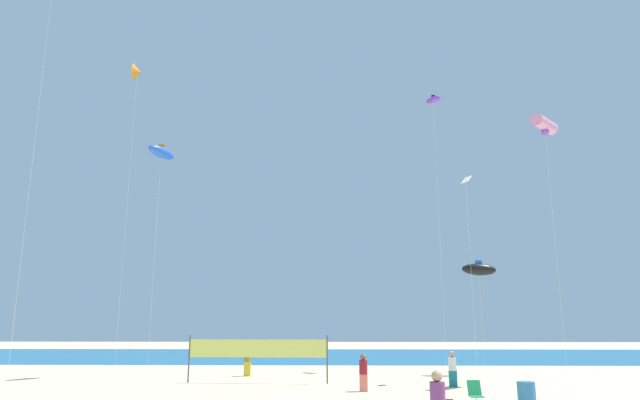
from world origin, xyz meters
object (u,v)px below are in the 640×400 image
at_px(volleyball_net, 258,350).
at_px(kite_white_diamond, 465,182).
at_px(beachgoer_white_shirt, 452,368).
at_px(kite_pink_tube, 544,125).
at_px(trash_barrel, 527,394).
at_px(beachgoer_maroon_shirt, 363,371).
at_px(kite_blue_inflatable, 161,153).
at_px(kite_orange_delta, 137,73).
at_px(folding_beach_chair, 475,392).
at_px(kite_violet_inflatable, 433,101).
at_px(beachgoer_olive_shirt, 248,359).
at_px(kite_black_inflatable, 479,270).

xyz_separation_m(volleyball_net, kite_white_diamond, (11.36, 0.45, 9.10)).
distance_m(beachgoer_white_shirt, kite_pink_tube, 14.12).
distance_m(trash_barrel, kite_pink_tube, 15.59).
relative_size(beachgoer_white_shirt, beachgoer_maroon_shirt, 1.02).
bearing_deg(kite_pink_tube, kite_blue_inflatable, 170.89).
xyz_separation_m(beachgoer_white_shirt, kite_orange_delta, (-18.98, 5.99, 18.58)).
relative_size(folding_beach_chair, trash_barrel, 0.97).
relative_size(beachgoer_white_shirt, kite_violet_inflatable, 0.09).
distance_m(folding_beach_chair, trash_barrel, 1.88).
xyz_separation_m(beachgoer_maroon_shirt, trash_barrel, (5.91, -4.29, -0.43)).
relative_size(beachgoer_white_shirt, kite_pink_tube, 0.12).
height_order(kite_orange_delta, kite_white_diamond, kite_orange_delta).
distance_m(beachgoer_olive_shirt, kite_blue_inflatable, 13.68).
distance_m(volleyball_net, kite_blue_inflatable, 13.89).
bearing_deg(kite_orange_delta, trash_barrel, -30.51).
bearing_deg(beachgoer_white_shirt, kite_violet_inflatable, 101.63).
bearing_deg(trash_barrel, folding_beach_chair, 162.34).
relative_size(beachgoer_white_shirt, volleyball_net, 0.23).
xyz_separation_m(kite_violet_inflatable, kite_white_diamond, (0.19, -6.82, -7.65)).
distance_m(beachgoer_olive_shirt, beachgoer_maroon_shirt, 9.09).
bearing_deg(beachgoer_maroon_shirt, volleyball_net, 21.14).
xyz_separation_m(beachgoer_olive_shirt, volleyball_net, (1.03, -3.42, 0.69)).
bearing_deg(kite_violet_inflatable, beachgoer_maroon_shirt, -119.52).
distance_m(beachgoer_olive_shirt, volleyball_net, 3.64).
distance_m(folding_beach_chair, kite_white_diamond, 12.73).
xyz_separation_m(beachgoer_white_shirt, folding_beach_chair, (-0.33, -5.48, -0.44)).
distance_m(kite_pink_tube, kite_blue_inflatable, 22.68).
height_order(beachgoer_white_shirt, kite_white_diamond, kite_white_diamond).
xyz_separation_m(beachgoer_olive_shirt, kite_violet_inflatable, (12.19, 3.84, 17.44)).
bearing_deg(beachgoer_maroon_shirt, trash_barrel, -164.51).
xyz_separation_m(beachgoer_maroon_shirt, kite_white_diamond, (6.06, 3.55, 9.84)).
bearing_deg(volleyball_net, beachgoer_olive_shirt, 106.74).
height_order(beachgoer_white_shirt, beachgoer_olive_shirt, beachgoer_olive_shirt).
height_order(beachgoer_white_shirt, kite_black_inflatable, kite_black_inflatable).
bearing_deg(trash_barrel, volleyball_net, 146.59).
xyz_separation_m(kite_blue_inflatable, kite_white_diamond, (18.10, -2.67, -2.64)).
xyz_separation_m(beachgoer_olive_shirt, trash_barrel, (12.24, -10.82, -0.48)).
height_order(beachgoer_maroon_shirt, kite_orange_delta, kite_orange_delta).
bearing_deg(kite_pink_tube, trash_barrel, -122.70).
relative_size(trash_barrel, kite_orange_delta, 0.05).
relative_size(kite_orange_delta, kite_white_diamond, 1.81).
height_order(beachgoer_white_shirt, beachgoer_maroon_shirt, beachgoer_white_shirt).
relative_size(kite_black_inflatable, kite_white_diamond, 0.61).
height_order(beachgoer_white_shirt, folding_beach_chair, beachgoer_white_shirt).
xyz_separation_m(kite_pink_tube, kite_white_diamond, (-4.29, 0.92, -2.97)).
xyz_separation_m(folding_beach_chair, kite_violet_inflatable, (1.74, 14.09, 17.91)).
xyz_separation_m(beachgoer_maroon_shirt, kite_black_inflatable, (7.60, 7.54, 5.29)).
distance_m(trash_barrel, kite_orange_delta, 30.41).
distance_m(folding_beach_chair, kite_orange_delta, 29.00).
bearing_deg(trash_barrel, kite_orange_delta, 149.49).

